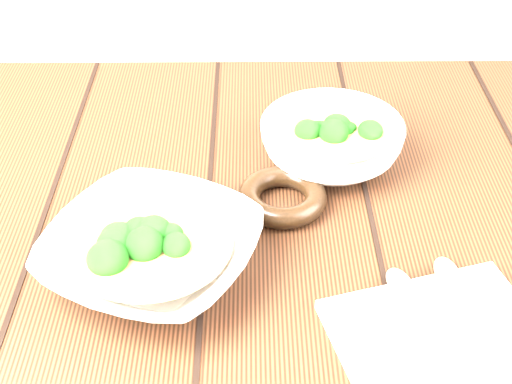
# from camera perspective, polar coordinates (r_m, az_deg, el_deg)

# --- Properties ---
(table) EXTENTS (1.20, 0.80, 0.75)m
(table) POSITION_cam_1_polar(r_m,az_deg,el_deg) (0.95, -2.39, -7.52)
(table) COLOR #311A0E
(table) RESTS_ON ground
(soup_bowl_front) EXTENTS (0.30, 0.30, 0.07)m
(soup_bowl_front) POSITION_cam_1_polar(r_m,az_deg,el_deg) (0.79, -8.35, -4.72)
(soup_bowl_front) COLOR silver
(soup_bowl_front) RESTS_ON table
(soup_bowl_back) EXTENTS (0.24, 0.24, 0.07)m
(soup_bowl_back) POSITION_cam_1_polar(r_m,az_deg,el_deg) (0.95, 6.05, 4.03)
(soup_bowl_back) COLOR silver
(soup_bowl_back) RESTS_ON table
(trivet) EXTENTS (0.13, 0.13, 0.03)m
(trivet) POSITION_cam_1_polar(r_m,az_deg,el_deg) (0.88, 2.12, -0.38)
(trivet) COLOR black
(trivet) RESTS_ON table
(napkin) EXTENTS (0.25, 0.22, 0.01)m
(napkin) POSITION_cam_1_polar(r_m,az_deg,el_deg) (0.75, 14.77, -11.63)
(napkin) COLOR beige
(napkin) RESTS_ON table
(spoon_left) EXTENTS (0.05, 0.17, 0.01)m
(spoon_left) POSITION_cam_1_polar(r_m,az_deg,el_deg) (0.76, 12.42, -8.99)
(spoon_left) COLOR #ADAA99
(spoon_left) RESTS_ON napkin
(spoon_right) EXTENTS (0.03, 0.17, 0.01)m
(spoon_right) POSITION_cam_1_polar(r_m,az_deg,el_deg) (0.78, 15.66, -7.98)
(spoon_right) COLOR #ADAA99
(spoon_right) RESTS_ON napkin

